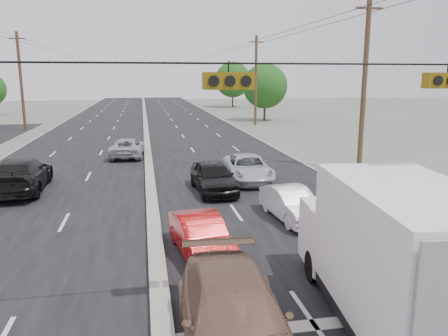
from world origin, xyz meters
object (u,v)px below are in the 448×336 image
(tan_sedan, at_px, (234,319))
(red_sedan, at_px, (201,236))
(tree_right_mid, at_px, (265,86))
(oncoming_far, at_px, (127,148))
(queue_car_a, at_px, (213,177))
(utility_pole_right_b, at_px, (364,84))
(queue_car_b, at_px, (292,204))
(box_truck, at_px, (391,255))
(utility_pole_left_c, at_px, (21,81))
(queue_car_c, at_px, (248,168))
(utility_pole_right_c, at_px, (256,80))
(queue_car_d, at_px, (377,217))
(oncoming_near, at_px, (21,175))
(tree_right_far, at_px, (233,80))

(tan_sedan, distance_m, red_sedan, 5.07)
(tree_right_mid, bearing_deg, oncoming_far, -125.37)
(tree_right_mid, relative_size, queue_car_a, 1.62)
(utility_pole_right_b, relative_size, tan_sedan, 1.89)
(queue_car_a, xyz_separation_m, queue_car_b, (2.36, -4.68, -0.12))
(box_truck, bearing_deg, tree_right_mid, 84.34)
(utility_pole_left_c, bearing_deg, red_sedan, -68.92)
(utility_pole_left_c, distance_m, tree_right_mid, 27.96)
(queue_car_c, bearing_deg, utility_pole_right_c, 78.06)
(tan_sedan, bearing_deg, utility_pole_left_c, 111.08)
(box_truck, distance_m, queue_car_d, 6.02)
(queue_car_b, bearing_deg, red_sedan, -150.15)
(oncoming_far, bearing_deg, queue_car_c, 131.48)
(queue_car_b, bearing_deg, oncoming_near, 145.18)
(utility_pole_right_b, xyz_separation_m, tree_right_far, (3.50, 55.00, -0.15))
(queue_car_c, bearing_deg, utility_pole_right_b, 15.44)
(utility_pole_right_c, height_order, oncoming_near, utility_pole_right_c)
(utility_pole_left_c, relative_size, oncoming_far, 2.12)
(tree_right_mid, relative_size, oncoming_near, 1.25)
(queue_car_c, xyz_separation_m, queue_car_d, (2.47, -9.05, 0.05))
(tree_right_far, xyz_separation_m, box_truck, (-11.06, -70.87, -3.20))
(queue_car_c, bearing_deg, oncoming_far, 131.41)
(tree_right_mid, height_order, queue_car_a, tree_right_mid)
(box_truck, relative_size, oncoming_far, 1.48)
(tan_sedan, distance_m, queue_car_c, 15.07)
(tree_right_mid, bearing_deg, tree_right_far, 87.71)
(utility_pole_left_c, xyz_separation_m, box_truck, (17.44, -40.87, -3.35))
(red_sedan, bearing_deg, oncoming_near, 121.76)
(utility_pole_right_c, xyz_separation_m, red_sedan, (-11.10, -36.07, -4.47))
(tree_right_mid, distance_m, red_sedan, 43.42)
(tree_right_mid, xyz_separation_m, oncoming_near, (-21.22, -31.78, -3.51))
(oncoming_near, bearing_deg, queue_car_a, 166.88)
(tree_right_mid, xyz_separation_m, red_sedan, (-13.60, -41.07, -3.70))
(utility_pole_right_c, distance_m, queue_car_a, 30.41)
(queue_car_b, bearing_deg, tan_sedan, -122.27)
(tan_sedan, bearing_deg, tree_right_far, 80.81)
(tan_sedan, xyz_separation_m, red_sedan, (0.00, 5.07, -0.13))
(box_truck, xyz_separation_m, queue_car_d, (2.73, 5.27, -1.03))
(utility_pole_left_c, xyz_separation_m, utility_pole_right_b, (25.00, -25.00, 0.00))
(tree_right_far, bearing_deg, queue_car_d, -97.24)
(utility_pole_right_b, relative_size, queue_car_c, 2.03)
(utility_pole_left_c, bearing_deg, utility_pole_right_c, 0.00)
(utility_pole_right_c, bearing_deg, box_truck, -100.49)
(utility_pole_right_b, height_order, tan_sedan, utility_pole_right_b)
(tree_right_far, distance_m, oncoming_near, 61.11)
(box_truck, bearing_deg, oncoming_near, 135.08)
(utility_pole_left_c, xyz_separation_m, queue_car_d, (20.17, -35.60, -4.38))
(utility_pole_right_c, bearing_deg, queue_car_d, -97.73)
(oncoming_near, distance_m, oncoming_far, 9.93)
(utility_pole_right_b, height_order, queue_car_a, utility_pole_right_b)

